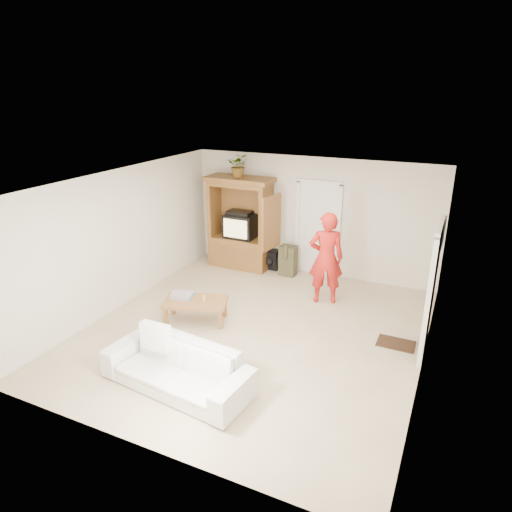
{
  "coord_description": "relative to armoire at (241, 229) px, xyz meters",
  "views": [
    {
      "loc": [
        2.96,
        -6.29,
        3.99
      ],
      "look_at": [
        -0.24,
        0.6,
        1.15
      ],
      "focal_mm": 32.0,
      "sensor_mm": 36.0,
      "label": 1
    }
  ],
  "objects": [
    {
      "name": "floor",
      "position": [
        1.58,
        -2.66,
        -0.91
      ],
      "size": [
        6.0,
        6.0,
        0.0
      ],
      "primitive_type": "plane",
      "color": "tan",
      "rests_on": "ground"
    },
    {
      "name": "ceiling",
      "position": [
        1.58,
        -2.66,
        1.69
      ],
      "size": [
        6.0,
        6.0,
        0.0
      ],
      "primitive_type": "plane",
      "rotation": [
        3.14,
        0.0,
        0.0
      ],
      "color": "white",
      "rests_on": "floor"
    },
    {
      "name": "wall_back",
      "position": [
        1.58,
        0.34,
        0.39
      ],
      "size": [
        5.5,
        0.0,
        5.5
      ],
      "primitive_type": "plane",
      "rotation": [
        1.57,
        0.0,
        0.0
      ],
      "color": "silver",
      "rests_on": "floor"
    },
    {
      "name": "wall_front",
      "position": [
        1.58,
        -5.66,
        0.39
      ],
      "size": [
        5.5,
        0.0,
        5.5
      ],
      "primitive_type": "plane",
      "rotation": [
        -1.57,
        0.0,
        0.0
      ],
      "color": "silver",
      "rests_on": "floor"
    },
    {
      "name": "wall_left",
      "position": [
        -1.17,
        -2.66,
        0.39
      ],
      "size": [
        0.0,
        6.0,
        6.0
      ],
      "primitive_type": "plane",
      "rotation": [
        1.57,
        0.0,
        1.57
      ],
      "color": "silver",
      "rests_on": "floor"
    },
    {
      "name": "wall_right",
      "position": [
        4.33,
        -2.66,
        0.39
      ],
      "size": [
        0.0,
        6.0,
        6.0
      ],
      "primitive_type": "plane",
      "rotation": [
        1.57,
        0.0,
        -1.57
      ],
      "color": "silver",
      "rests_on": "floor"
    },
    {
      "name": "armoire",
      "position": [
        0.0,
        0.0,
        0.0
      ],
      "size": [
        1.82,
        1.14,
        2.1
      ],
      "color": "brown",
      "rests_on": "floor"
    },
    {
      "name": "door_back",
      "position": [
        1.73,
        0.31,
        0.11
      ],
      "size": [
        0.85,
        0.05,
        2.04
      ],
      "primitive_type": "cube",
      "color": "white",
      "rests_on": "floor"
    },
    {
      "name": "doorway_right",
      "position": [
        4.3,
        -2.06,
        0.11
      ],
      "size": [
        0.05,
        0.9,
        2.04
      ],
      "primitive_type": "cube",
      "color": "black",
      "rests_on": "floor"
    },
    {
      "name": "framed_picture",
      "position": [
        4.31,
        -0.76,
        0.69
      ],
      "size": [
        0.03,
        0.6,
        0.48
      ],
      "primitive_type": "cube",
      "color": "black",
      "rests_on": "wall_right"
    },
    {
      "name": "doormat",
      "position": [
        3.88,
        -2.06,
        -0.9
      ],
      "size": [
        0.6,
        0.4,
        0.02
      ],
      "primitive_type": "cube",
      "color": "#382316",
      "rests_on": "floor"
    },
    {
      "name": "plant",
      "position": [
        -0.02,
        -0.03,
        1.45
      ],
      "size": [
        0.57,
        0.53,
        0.52
      ],
      "primitive_type": "imported",
      "rotation": [
        0.0,
        0.0,
        0.33
      ],
      "color": "#4C7238",
      "rests_on": "armoire"
    },
    {
      "name": "man",
      "position": [
        2.32,
        -1.02,
        -0.0
      ],
      "size": [
        0.77,
        0.64,
        1.82
      ],
      "primitive_type": "imported",
      "rotation": [
        0.0,
        0.0,
        3.5
      ],
      "color": "red",
      "rests_on": "floor"
    },
    {
      "name": "sofa",
      "position": [
        1.26,
        -4.52,
        -0.59
      ],
      "size": [
        2.25,
        1.09,
        0.63
      ],
      "primitive_type": "imported",
      "rotation": [
        0.0,
        0.0,
        -0.11
      ],
      "color": "silver",
      "rests_on": "floor"
    },
    {
      "name": "coffee_table",
      "position": [
        0.47,
        -2.77,
        -0.55
      ],
      "size": [
        1.25,
        0.95,
        0.41
      ],
      "rotation": [
        0.0,
        0.0,
        0.34
      ],
      "color": "#9F6B37",
      "rests_on": "floor"
    },
    {
      "name": "towel",
      "position": [
        0.19,
        -2.77,
        -0.45
      ],
      "size": [
        0.43,
        0.35,
        0.08
      ],
      "primitive_type": "cube",
      "rotation": [
        0.0,
        0.0,
        0.21
      ],
      "color": "#DC4C49",
      "rests_on": "coffee_table"
    },
    {
      "name": "candle",
      "position": [
        0.62,
        -2.72,
        -0.44
      ],
      "size": [
        0.08,
        0.08,
        0.1
      ],
      "primitive_type": "cylinder",
      "color": "tan",
      "rests_on": "coffee_table"
    },
    {
      "name": "backpack_black",
      "position": [
        0.72,
        0.09,
        -0.68
      ],
      "size": [
        0.39,
        0.25,
        0.46
      ],
      "primitive_type": null,
      "rotation": [
        0.0,
        0.0,
        -0.1
      ],
      "color": "black",
      "rests_on": "floor"
    },
    {
      "name": "backpack_olive",
      "position": [
        1.19,
        -0.07,
        -0.57
      ],
      "size": [
        0.37,
        0.27,
        0.69
      ],
      "primitive_type": null,
      "rotation": [
        0.0,
        0.0,
        -0.02
      ],
      "color": "#47442B",
      "rests_on": "floor"
    }
  ]
}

